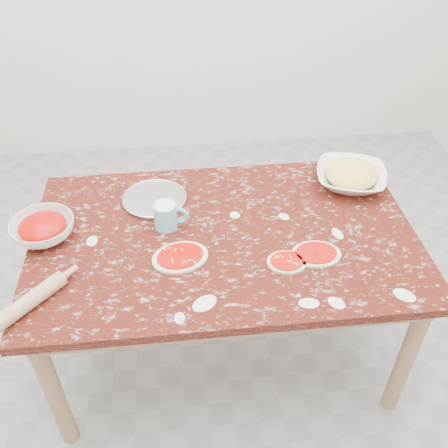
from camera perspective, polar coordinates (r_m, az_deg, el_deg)
ground at (r=2.62m, az=0.00°, el=-13.59°), size 4.00×4.00×0.00m
worktable at (r=2.12m, az=0.00°, el=-2.76°), size 1.60×1.00×0.75m
pizza_tray at (r=2.26m, az=-8.03°, el=2.87°), size 0.37×0.37×0.01m
sauce_bowl at (r=2.15m, az=-20.17°, el=-0.57°), size 0.33×0.33×0.08m
cheese_bowl at (r=2.39m, az=14.42°, el=5.22°), size 0.40×0.40×0.08m
flour_mug at (r=2.07m, az=-6.66°, el=1.00°), size 0.15×0.10×0.11m
pizza_left at (r=1.95m, az=-5.10°, el=-3.83°), size 0.26×0.23×0.02m
pizza_mid at (r=1.94m, az=7.25°, el=-4.41°), size 0.17×0.15×0.02m
pizza_right at (r=1.99m, az=10.60°, el=-3.43°), size 0.20×0.15×0.02m
rolling_pin at (r=1.89m, az=-21.59°, el=-8.31°), size 0.24×0.25×0.06m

